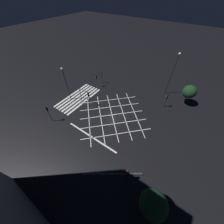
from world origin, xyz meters
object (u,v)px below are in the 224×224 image
(traffic_light_nw_cross, at_px, (167,98))
(traffic_light_median_south, at_px, (85,94))
(street_tree_near, at_px, (189,92))
(street_lamp_east, at_px, (65,79))
(traffic_light_sw_main, at_px, (99,77))
(street_tree_far, at_px, (153,205))
(traffic_light_se_main, at_px, (48,111))
(street_lamp_west, at_px, (174,68))
(traffic_light_ne_cross, at_px, (128,173))

(traffic_light_nw_cross, bearing_deg, traffic_light_median_south, 31.70)
(traffic_light_median_south, height_order, street_tree_near, street_tree_near)
(traffic_light_median_south, relative_size, street_lamp_east, 0.49)
(traffic_light_sw_main, relative_size, street_tree_far, 0.68)
(traffic_light_nw_cross, height_order, street_lamp_east, street_lamp_east)
(traffic_light_sw_main, distance_m, street_lamp_east, 9.36)
(traffic_light_nw_cross, bearing_deg, traffic_light_se_main, 44.46)
(traffic_light_nw_cross, bearing_deg, street_lamp_west, -74.95)
(street_tree_near, bearing_deg, street_lamp_west, -105.13)
(traffic_light_nw_cross, distance_m, street_tree_far, 20.56)
(street_lamp_west, relative_size, street_tree_far, 1.95)
(street_tree_far, bearing_deg, traffic_light_ne_cross, -112.31)
(traffic_light_nw_cross, xyz_separation_m, street_lamp_east, (10.32, -19.94, 3.12))
(street_lamp_east, bearing_deg, street_tree_far, 68.41)
(traffic_light_ne_cross, xyz_separation_m, street_lamp_west, (-23.67, -2.06, 4.44))
(traffic_light_se_main, xyz_separation_m, traffic_light_sw_main, (-15.71, -0.06, -0.20))
(traffic_light_ne_cross, relative_size, street_lamp_east, 0.41)
(traffic_light_nw_cross, distance_m, street_lamp_east, 22.67)
(traffic_light_median_south, bearing_deg, street_lamp_west, 46.56)
(traffic_light_median_south, height_order, traffic_light_sw_main, traffic_light_median_south)
(traffic_light_ne_cross, relative_size, street_tree_near, 0.69)
(traffic_light_ne_cross, height_order, traffic_light_nw_cross, traffic_light_nw_cross)
(traffic_light_se_main, bearing_deg, street_lamp_west, -35.77)
(traffic_light_ne_cross, bearing_deg, street_lamp_west, -85.04)
(traffic_light_median_south, height_order, street_lamp_west, street_lamp_west)
(traffic_light_se_main, relative_size, traffic_light_nw_cross, 1.14)
(traffic_light_median_south, bearing_deg, traffic_light_se_main, -106.48)
(traffic_light_se_main, bearing_deg, street_tree_near, -44.95)
(traffic_light_median_south, distance_m, traffic_light_nw_cross, 18.12)
(traffic_light_median_south, height_order, street_tree_far, street_tree_far)
(traffic_light_ne_cross, xyz_separation_m, traffic_light_sw_main, (-16.70, -18.45, 0.25))
(traffic_light_sw_main, bearing_deg, street_tree_near, 104.75)
(traffic_light_se_main, distance_m, traffic_light_sw_main, 15.71)
(traffic_light_ne_cross, height_order, traffic_light_median_south, traffic_light_median_south)
(traffic_light_nw_cross, relative_size, street_tree_near, 0.72)
(traffic_light_sw_main, bearing_deg, street_lamp_east, -13.90)
(traffic_light_ne_cross, distance_m, traffic_light_sw_main, 24.89)
(traffic_light_median_south, distance_m, traffic_light_sw_main, 8.18)
(traffic_light_ne_cross, xyz_separation_m, street_tree_near, (-22.33, 2.91, 0.96))
(street_lamp_west, bearing_deg, traffic_light_ne_cross, 4.96)
(street_lamp_west, height_order, street_tree_far, street_lamp_west)
(traffic_light_sw_main, distance_m, street_lamp_west, 18.30)
(traffic_light_nw_cross, xyz_separation_m, street_lamp_west, (-5.26, -1.41, 4.35))
(traffic_light_median_south, bearing_deg, traffic_light_ne_cross, -28.99)
(traffic_light_se_main, xyz_separation_m, street_tree_far, (2.60, 22.30, 0.85))
(traffic_light_ne_cross, xyz_separation_m, traffic_light_nw_cross, (-18.41, -0.64, 0.09))
(traffic_light_ne_cross, bearing_deg, street_lamp_east, -21.45)
(traffic_light_se_main, height_order, traffic_light_nw_cross, traffic_light_se_main)
(traffic_light_se_main, height_order, street_tree_far, street_tree_far)
(traffic_light_median_south, distance_m, street_tree_far, 22.57)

